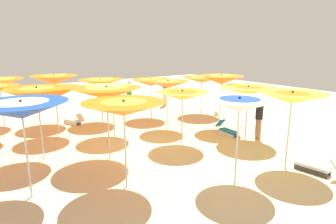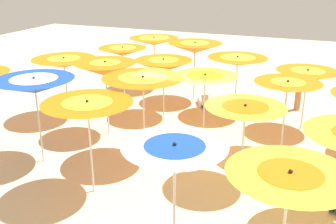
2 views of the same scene
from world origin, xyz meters
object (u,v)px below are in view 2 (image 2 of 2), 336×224
at_px(beach_umbrella_2, 237,61).
at_px(beachgoer_2, 299,87).
at_px(beach_umbrella_9, 123,52).
at_px(beach_umbrella_15, 289,182).
at_px(lounger_2, 203,101).
at_px(beach_umbrella_4, 154,41).
at_px(beach_umbrella_12, 143,84).
at_px(beach_umbrella_18, 35,86).
at_px(beach_umbrella_11, 245,112).
at_px(beach_umbrella_7, 205,80).
at_px(beach_umbrella_8, 163,66).
at_px(beach_umbrella_17, 88,109).
at_px(beach_umbrella_14, 64,63).
at_px(beach_umbrella_13, 105,69).
at_px(beach_umbrella_1, 307,76).
at_px(beach_umbrella_3, 195,48).
at_px(beach_umbrella_16, 175,154).
at_px(beach_umbrella_6, 287,87).

relative_size(beach_umbrella_2, beachgoer_2, 1.26).
bearing_deg(beach_umbrella_9, beach_umbrella_2, -86.16).
bearing_deg(beach_umbrella_15, lounger_2, 24.69).
xyz_separation_m(beach_umbrella_4, beach_umbrella_12, (-6.70, -2.65, 0.15)).
relative_size(beach_umbrella_18, lounger_2, 2.12).
bearing_deg(beachgoer_2, beach_umbrella_11, -26.10).
distance_m(beach_umbrella_4, beach_umbrella_7, 5.90).
bearing_deg(lounger_2, beach_umbrella_8, 119.54).
xyz_separation_m(beach_umbrella_4, beach_umbrella_15, (-10.58, -6.97, 0.12)).
bearing_deg(beach_umbrella_17, beach_umbrella_14, 41.50).
bearing_deg(beach_umbrella_13, beach_umbrella_2, -45.06).
bearing_deg(beach_umbrella_18, beach_umbrella_1, -52.04).
height_order(beach_umbrella_12, beach_umbrella_15, beach_umbrella_12).
height_order(beach_umbrella_3, beach_umbrella_16, beach_umbrella_3).
bearing_deg(beach_umbrella_16, beach_umbrella_7, 11.71).
relative_size(beach_umbrella_11, beach_umbrella_15, 0.88).
xyz_separation_m(beach_umbrella_9, beach_umbrella_11, (-4.66, -5.91, -0.14)).
height_order(beach_umbrella_13, beach_umbrella_17, beach_umbrella_13).
relative_size(beach_umbrella_3, beach_umbrella_7, 1.14).
height_order(beach_umbrella_6, beach_umbrella_9, beach_umbrella_9).
bearing_deg(beach_umbrella_8, beach_umbrella_12, -166.32).
xyz_separation_m(beach_umbrella_3, beachgoer_2, (0.33, -4.15, -1.26)).
relative_size(beach_umbrella_7, beach_umbrella_13, 0.86).
bearing_deg(beach_umbrella_6, beach_umbrella_1, -10.58).
height_order(beach_umbrella_17, beachgoer_2, beach_umbrella_17).
bearing_deg(beach_umbrella_8, beachgoer_2, -61.63).
relative_size(beach_umbrella_13, beach_umbrella_18, 0.99).
height_order(beach_umbrella_6, beach_umbrella_17, beach_umbrella_17).
xyz_separation_m(beach_umbrella_18, beachgoer_2, (7.26, -6.44, -1.34)).
xyz_separation_m(beach_umbrella_3, beach_umbrella_13, (-4.46, 1.52, 0.03)).
relative_size(beach_umbrella_4, beach_umbrella_8, 1.07).
xyz_separation_m(beach_umbrella_13, beach_umbrella_14, (0.78, 2.16, -0.16)).
height_order(beach_umbrella_3, beachgoer_2, beach_umbrella_3).
distance_m(beach_umbrella_3, beach_umbrella_14, 5.21).
bearing_deg(beach_umbrella_15, beach_umbrella_7, 27.87).
bearing_deg(beach_umbrella_4, beach_umbrella_14, 163.34).
distance_m(beach_umbrella_11, lounger_2, 6.24).
bearing_deg(beach_umbrella_12, beach_umbrella_9, 34.35).
height_order(beach_umbrella_2, lounger_2, beach_umbrella_2).
bearing_deg(beach_umbrella_14, beach_umbrella_6, -91.18).
height_order(beach_umbrella_15, beachgoer_2, beach_umbrella_15).
bearing_deg(beach_umbrella_16, beach_umbrella_17, 62.17).
height_order(beach_umbrella_4, beach_umbrella_11, beach_umbrella_4).
distance_m(beach_umbrella_4, beach_umbrella_17, 9.13).
relative_size(beach_umbrella_4, beach_umbrella_7, 1.09).
xyz_separation_m(beach_umbrella_12, beach_umbrella_17, (-2.15, 0.41, -0.08)).
xyz_separation_m(beach_umbrella_7, beach_umbrella_18, (-3.43, 3.80, 0.33)).
xyz_separation_m(beach_umbrella_7, beach_umbrella_8, (1.33, 1.98, -0.03)).
bearing_deg(beach_umbrella_15, beach_umbrella_17, 69.96).
height_order(beach_umbrella_15, beach_umbrella_17, beach_umbrella_15).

